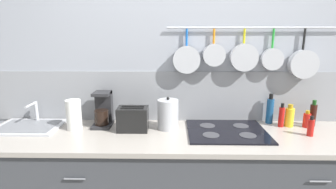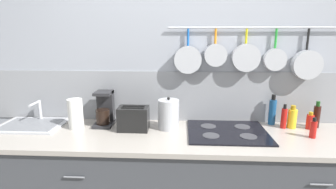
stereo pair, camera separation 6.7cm
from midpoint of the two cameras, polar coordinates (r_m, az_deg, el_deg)
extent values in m
cube|color=#999EA8|center=(2.27, 6.22, 4.46)|extent=(7.20, 0.06, 2.60)
cube|color=gray|center=(2.30, 6.11, -0.29)|extent=(7.20, 0.07, 0.43)
cylinder|color=#B7BABF|center=(2.28, 19.78, 13.55)|extent=(1.43, 0.02, 0.02)
cylinder|color=#1959B2|center=(2.19, 5.29, 12.29)|extent=(0.02, 0.02, 0.14)
cylinder|color=#B7BABF|center=(2.17, 5.22, 7.53)|extent=(0.22, 0.06, 0.22)
cylinder|color=orange|center=(2.21, 11.20, 12.35)|extent=(0.02, 0.02, 0.12)
cylinder|color=#B7BABF|center=(2.18, 11.15, 8.40)|extent=(0.18, 0.07, 0.18)
cylinder|color=gold|center=(2.26, 17.53, 12.02)|extent=(0.02, 0.02, 0.12)
cylinder|color=#B7BABF|center=(2.23, 17.43, 7.64)|extent=(0.22, 0.06, 0.22)
cylinder|color=green|center=(2.32, 23.21, 11.13)|extent=(0.02, 0.02, 0.15)
cylinder|color=#B7BABF|center=(2.31, 23.02, 6.99)|extent=(0.18, 0.04, 0.18)
cylinder|color=black|center=(2.42, 28.87, 10.48)|extent=(0.02, 0.02, 0.17)
cylinder|color=#B7BABF|center=(2.40, 28.69, 5.70)|extent=(0.23, 0.07, 0.23)
cube|color=#3F4247|center=(2.23, 6.16, -19.86)|extent=(3.21, 0.63, 0.86)
cylinder|color=slate|center=(1.93, -18.79, -16.70)|extent=(0.14, 0.01, 0.01)
cylinder|color=slate|center=(2.03, 31.26, -16.44)|extent=(0.14, 0.01, 0.01)
cube|color=#A59E93|center=(2.02, 6.47, -9.20)|extent=(3.25, 0.67, 0.03)
cube|color=#B7BABF|center=(2.44, -26.81, -5.99)|extent=(0.51, 0.38, 0.01)
cube|color=slate|center=(2.44, -26.83, -5.78)|extent=(0.44, 0.31, 0.00)
cylinder|color=#B7BABF|center=(2.54, -25.41, -3.17)|extent=(0.03, 0.03, 0.18)
cylinder|color=#B7BABF|center=(2.45, -26.44, -1.82)|extent=(0.02, 0.15, 0.02)
cylinder|color=white|center=(2.22, -18.67, -4.00)|extent=(0.12, 0.12, 0.24)
cube|color=#262628|center=(2.26, -12.86, -6.25)|extent=(0.15, 0.21, 0.02)
cube|color=#262628|center=(2.28, -12.57, -2.61)|extent=(0.14, 0.07, 0.28)
cylinder|color=black|center=(2.21, -13.14, -4.72)|extent=(0.11, 0.11, 0.12)
cube|color=#262628|center=(2.21, -13.06, 0.33)|extent=(0.14, 0.16, 0.02)
cube|color=black|center=(2.09, -6.61, -5.23)|extent=(0.24, 0.16, 0.19)
cube|color=black|center=(2.03, -6.81, -2.90)|extent=(0.18, 0.03, 0.00)
cube|color=black|center=(2.09, -6.55, -2.49)|extent=(0.18, 0.03, 0.00)
cube|color=black|center=(2.10, -10.05, -4.15)|extent=(0.02, 0.02, 0.02)
cylinder|color=#B7BABF|center=(2.10, 1.03, -4.34)|extent=(0.17, 0.17, 0.24)
sphere|color=black|center=(2.06, 1.05, -0.87)|extent=(0.02, 0.02, 0.02)
cube|color=black|center=(2.10, 13.68, -7.91)|extent=(0.61, 0.51, 0.01)
cylinder|color=#38383D|center=(1.99, 10.30, -8.80)|extent=(0.12, 0.12, 0.00)
cylinder|color=#38383D|center=(2.04, 18.03, -8.66)|extent=(0.12, 0.12, 0.00)
cylinder|color=#38383D|center=(2.18, 9.64, -6.79)|extent=(0.12, 0.12, 0.00)
cylinder|color=#38383D|center=(2.23, 16.70, -6.73)|extent=(0.12, 0.12, 0.00)
cylinder|color=navy|center=(2.38, 22.51, -3.59)|extent=(0.06, 0.06, 0.21)
cylinder|color=black|center=(2.35, 22.78, -0.59)|extent=(0.03, 0.03, 0.05)
cylinder|color=red|center=(2.33, 24.66, -4.76)|extent=(0.04, 0.04, 0.16)
cylinder|color=black|center=(2.30, 24.89, -2.40)|extent=(0.02, 0.02, 0.04)
cylinder|color=yellow|center=(2.36, 26.14, -4.77)|extent=(0.07, 0.07, 0.15)
cylinder|color=#B28C19|center=(2.34, 26.36, -2.58)|extent=(0.04, 0.04, 0.03)
cylinder|color=red|center=(2.22, 29.82, -6.65)|extent=(0.05, 0.05, 0.13)
cylinder|color=black|center=(2.20, 30.05, -4.75)|extent=(0.03, 0.03, 0.03)
cylinder|color=red|center=(2.41, 29.21, -5.25)|extent=(0.06, 0.06, 0.12)
cylinder|color=#B28C19|center=(2.39, 29.39, -3.64)|extent=(0.03, 0.03, 0.03)
cylinder|color=#33140F|center=(2.47, 30.28, -4.22)|extent=(0.05, 0.05, 0.18)
cylinder|color=#194C19|center=(2.44, 30.57, -1.76)|extent=(0.03, 0.03, 0.04)
camera|label=1|loc=(0.03, -89.00, 0.23)|focal=28.00mm
camera|label=2|loc=(0.03, 91.00, -0.23)|focal=28.00mm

